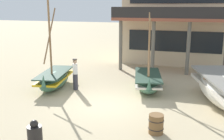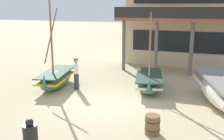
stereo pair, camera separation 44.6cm
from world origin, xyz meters
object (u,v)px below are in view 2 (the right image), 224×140
at_px(fishing_boat_near_left, 149,81).
at_px(fisherman_by_hull, 76,74).
at_px(wooden_barrel, 152,125).
at_px(capstan_winch, 30,136).
at_px(harbor_building_main, 184,16).
at_px(fishing_boat_far_right, 56,78).

height_order(fishing_boat_near_left, fisherman_by_hull, fishing_boat_near_left).
relative_size(fishing_boat_near_left, wooden_barrel, 5.82).
bearing_deg(capstan_winch, fisherman_by_hull, 104.31).
bearing_deg(capstan_winch, fishing_boat_near_left, 73.71).
bearing_deg(wooden_barrel, harbor_building_main, 92.41).
xyz_separation_m(fishing_boat_near_left, capstan_winch, (-2.13, -7.29, -0.08)).
distance_m(fishing_boat_far_right, harbor_building_main, 12.39).
relative_size(fisherman_by_hull, capstan_winch, 1.74).
bearing_deg(fishing_boat_far_right, capstan_winch, -65.00).
bearing_deg(capstan_winch, fishing_boat_far_right, 115.00).
xyz_separation_m(fishing_boat_near_left, wooden_barrel, (1.29, -5.04, -0.11)).
bearing_deg(wooden_barrel, fisherman_by_hull, 143.11).
distance_m(fisherman_by_hull, harbor_building_main, 11.78).
distance_m(fishing_boat_near_left, capstan_winch, 7.60).
bearing_deg(fisherman_by_hull, fishing_boat_far_right, -179.40).
xyz_separation_m(fisherman_by_hull, wooden_barrel, (4.95, -3.71, -0.48)).
relative_size(fishing_boat_near_left, fishing_boat_far_right, 0.86).
relative_size(fishing_boat_near_left, harbor_building_main, 0.44).
height_order(fisherman_by_hull, capstan_winch, fisherman_by_hull).
xyz_separation_m(capstan_winch, wooden_barrel, (3.42, 2.25, -0.03)).
distance_m(fishing_boat_near_left, fishing_boat_far_right, 5.09).
bearing_deg(fishing_boat_near_left, capstan_winch, -106.29).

